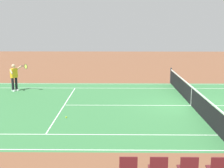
% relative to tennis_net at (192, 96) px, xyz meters
% --- Properties ---
extents(ground_plane, '(60.00, 60.00, 0.00)m').
position_rel_tennis_net_xyz_m(ground_plane, '(0.00, 0.00, -0.49)').
color(ground_plane, brown).
extents(court_slab, '(24.20, 11.40, 0.00)m').
position_rel_tennis_net_xyz_m(court_slab, '(0.00, 0.00, -0.49)').
color(court_slab, '#387A42').
rests_on(court_slab, ground_plane).
extents(court_line_markings, '(23.85, 11.05, 0.01)m').
position_rel_tennis_net_xyz_m(court_line_markings, '(0.00, 0.00, -0.49)').
color(court_line_markings, white).
rests_on(court_line_markings, ground_plane).
extents(tennis_net, '(0.10, 11.70, 1.08)m').
position_rel_tennis_net_xyz_m(tennis_net, '(0.00, 0.00, 0.00)').
color(tennis_net, '#2D2D33').
rests_on(tennis_net, ground_plane).
extents(tennis_player_near, '(1.16, 0.75, 1.70)m').
position_rel_tennis_net_xyz_m(tennis_player_near, '(9.95, -3.26, 0.44)').
color(tennis_player_near, black).
rests_on(tennis_player_near, ground_plane).
extents(tennis_ball, '(0.07, 0.07, 0.07)m').
position_rel_tennis_net_xyz_m(tennis_ball, '(5.96, 2.11, -0.46)').
color(tennis_ball, '#CCE01E').
rests_on(tennis_ball, ground_plane).
extents(spectator_chair_4, '(0.44, 0.44, 0.88)m').
position_rel_tennis_net_xyz_m(spectator_chair_4, '(3.48, 7.78, 0.03)').
color(spectator_chair_4, '#38383D').
rests_on(spectator_chair_4, ground_plane).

